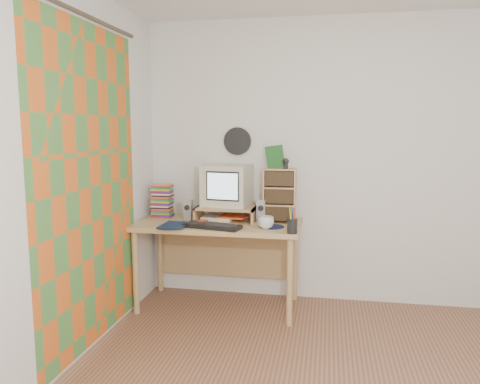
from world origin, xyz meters
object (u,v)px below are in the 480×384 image
at_px(desk, 220,236).
at_px(cd_rack, 280,195).
at_px(dvd_stack, 162,204).
at_px(crt_monitor, 226,185).
at_px(mug, 266,223).
at_px(keyboard, 212,226).
at_px(diary, 163,223).

bearing_deg(desk, cd_rack, 6.08).
bearing_deg(dvd_stack, crt_monitor, 2.26).
bearing_deg(mug, cd_rack, 75.66).
height_order(dvd_stack, cd_rack, cd_rack).
xyz_separation_m(crt_monitor, cd_rack, (0.47, -0.03, -0.07)).
distance_m(desk, dvd_stack, 0.61).
xyz_separation_m(crt_monitor, mug, (0.40, -0.33, -0.25)).
xyz_separation_m(keyboard, diary, (-0.41, -0.01, 0.01)).
height_order(desk, keyboard, keyboard).
bearing_deg(cd_rack, dvd_stack, 177.80).
bearing_deg(crt_monitor, diary, -130.62).
bearing_deg(cd_rack, desk, -174.81).
height_order(crt_monitor, keyboard, crt_monitor).
bearing_deg(keyboard, crt_monitor, 98.23).
bearing_deg(cd_rack, crt_monitor, 175.21).
xyz_separation_m(desk, mug, (0.44, -0.24, 0.18)).
relative_size(dvd_stack, diary, 0.97).
height_order(cd_rack, mug, cd_rack).
bearing_deg(cd_rack, keyboard, -145.99).
relative_size(desk, cd_rack, 3.04).
height_order(crt_monitor, cd_rack, crt_monitor).
distance_m(dvd_stack, cd_rack, 1.07).
height_order(desk, diary, diary).
bearing_deg(dvd_stack, keyboard, -32.65).
height_order(crt_monitor, mug, crt_monitor).
xyz_separation_m(desk, crt_monitor, (0.04, 0.09, 0.43)).
bearing_deg(mug, desk, 150.67).
relative_size(desk, diary, 5.56).
bearing_deg(keyboard, desk, 104.02).
relative_size(cd_rack, diary, 1.83).
xyz_separation_m(desk, cd_rack, (0.51, 0.05, 0.36)).
xyz_separation_m(cd_rack, diary, (-0.92, -0.36, -0.21)).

